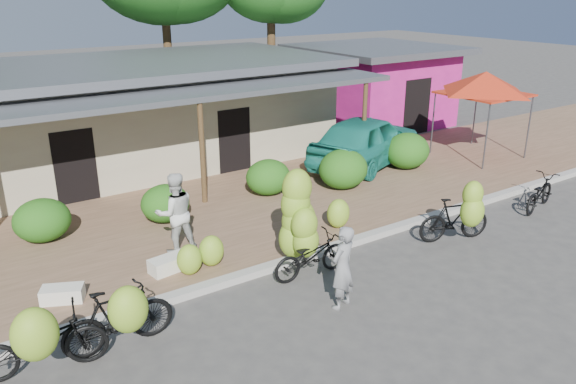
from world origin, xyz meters
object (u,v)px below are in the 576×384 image
Objects in this scene: sack_near at (170,264)px; red_canopy at (485,83)px; bike_right at (459,216)px; sack_far at (63,294)px; bystander at (175,213)px; bike_far_right at (539,193)px; vendor at (343,268)px; teal_van at (366,140)px; bike_far_left at (40,342)px; bike_center at (303,232)px; bike_left at (120,316)px.

red_canopy is at bearing 8.97° from sack_near.
bike_right is 2.45× the size of sack_far.
red_canopy is 4.12× the size of sack_near.
sack_near is 1.18m from bystander.
vendor is (-7.41, -0.85, 0.35)m from bike_far_right.
teal_van reaches higher than bike_right.
teal_van reaches higher than vendor.
bike_far_left reaches higher than sack_near.
teal_van is at bearing 0.44° from bike_far_right.
vendor is (4.28, -2.89, 0.55)m from sack_far.
bike_center is at bearing -28.79° from sack_near.
bike_right is at bearing -91.46° from bike_left.
bystander is at bearing -174.37° from red_canopy.
vendor is at bearing 118.20° from bike_right.
bike_right reaches higher than sack_near.
red_canopy is 14.35m from bike_left.
bystander is (-5.61, 3.00, 0.34)m from bike_right.
bystander is (-1.66, 3.65, 0.21)m from vendor.
bike_far_left is 12.41m from bike_far_right.
sack_near is (-9.56, 2.05, -0.19)m from bike_far_right.
bike_far_left is 1.11× the size of bike_far_right.
sack_far is 0.15× the size of teal_van.
sack_near is at bearing -171.03° from red_canopy.
red_canopy is 1.89× the size of bike_left.
bike_left is 1.14× the size of vendor.
bike_left is 2.58m from sack_near.
bike_far_left is at bearing 98.87° from bike_center.
bike_far_left is 1.27× the size of vendor.
bike_far_right reaches higher than sack_far.
bike_center reaches higher than bike_far_right.
red_canopy reaches higher than vendor.
sack_far is at bearing 14.41° from bike_left.
bike_far_left reaches higher than bike_far_right.
bike_left is at bearing -76.29° from sack_far.
bike_center is at bearing -116.64° from vendor.
bystander is (0.49, 0.76, 0.75)m from sack_near.
bike_far_left is at bearing 74.47° from bike_far_right.
sack_near is at bearing 63.70° from bike_center.
vendor is at bearing 81.66° from bike_far_right.
bike_far_right is at bearing -12.07° from sack_near.
teal_van is (-1.44, 5.27, 0.49)m from bike_far_right.
sack_far is at bearing 22.91° from bystander.
bike_left is at bearing -80.75° from bike_far_left.
vendor is (5.00, -0.99, 0.20)m from bike_far_left.
vendor is (3.80, -0.95, 0.16)m from bike_left.
vendor is (-3.95, -0.65, 0.13)m from bike_right.
sack_far is 5.19m from vendor.
bystander is 0.37× the size of teal_van.
vendor is at bearing 173.92° from bike_center.
bike_far_right is (3.46, 0.19, -0.22)m from bike_right.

